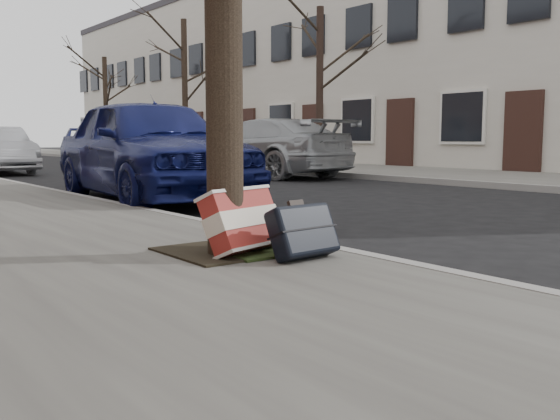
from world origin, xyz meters
TOP-DOWN VIEW (x-y plane):
  - ground at (0.00, 0.00)m, footprint 120.00×120.00m
  - far_sidewalk at (7.80, 15.00)m, footprint 4.00×70.00m
  - house_far at (13.15, 16.00)m, footprint 6.70×40.00m
  - dirt_patch at (-2.00, 1.20)m, footprint 0.85×0.85m
  - suitcase_red at (-1.96, 1.04)m, footprint 0.69×0.50m
  - suitcase_navy at (-1.73, 0.64)m, footprint 0.53×0.33m
  - car_near_front at (-0.23, 6.09)m, footprint 2.29×4.84m
  - car_far_front at (4.58, 9.80)m, footprint 2.47×5.02m
  - car_far_back at (4.80, 20.05)m, footprint 3.01×4.68m
  - tree_far_a at (7.20, 10.72)m, footprint 0.20×0.20m
  - tree_far_b at (7.20, 18.43)m, footprint 0.22×0.22m
  - tree_far_c at (7.20, 26.12)m, footprint 0.22×0.22m

SIDE VIEW (x-z plane):
  - ground at x=0.00m, z-range 0.00..0.00m
  - far_sidewalk at x=7.80m, z-range 0.00..0.12m
  - dirt_patch at x=-2.00m, z-range 0.12..0.14m
  - suitcase_navy at x=-1.73m, z-range 0.12..0.52m
  - suitcase_red at x=-1.96m, z-range 0.12..0.60m
  - car_far_front at x=4.58m, z-range 0.00..1.40m
  - car_far_back at x=4.80m, z-range 0.00..1.48m
  - car_near_front at x=-0.23m, z-range 0.00..1.60m
  - tree_far_a at x=7.20m, z-range 0.12..4.54m
  - tree_far_c at x=7.20m, z-range 0.12..4.73m
  - tree_far_b at x=7.20m, z-range 0.12..5.34m
  - house_far at x=13.15m, z-range 0.00..7.20m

